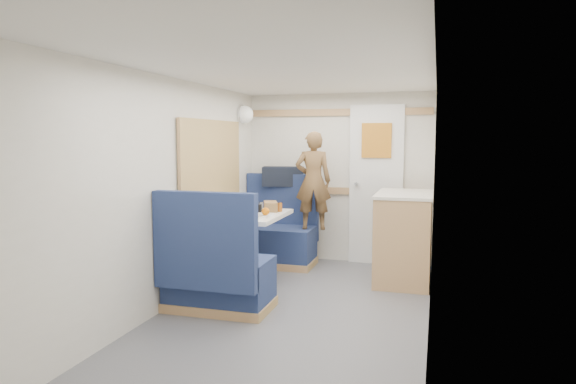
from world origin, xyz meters
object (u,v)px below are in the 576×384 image
(orange_fruit, at_px, (266,211))
(tumbler_mid, at_px, (246,204))
(bench_near, at_px, (216,277))
(tray, at_px, (253,215))
(beer_glass, at_px, (279,207))
(bread_loaf, at_px, (271,207))
(dome_light, at_px, (245,115))
(tumbler_left, at_px, (235,210))
(tumbler_right, at_px, (260,207))
(bench_far, at_px, (277,239))
(dinette_table, at_px, (252,229))
(pepper_grinder, at_px, (260,209))
(duffel_bag, at_px, (283,176))
(cheese_block, at_px, (247,214))
(galley_counter, at_px, (404,236))
(wine_glass, at_px, (248,203))
(person, at_px, (313,181))

(orange_fruit, height_order, tumbler_mid, tumbler_mid)
(bench_near, xyz_separation_m, tumbler_mid, (-0.17, 1.17, 0.47))
(tray, relative_size, orange_fruit, 4.84)
(beer_glass, height_order, bread_loaf, bread_loaf)
(dome_light, xyz_separation_m, tray, (0.47, -1.01, -1.02))
(tumbler_left, distance_m, tumbler_right, 0.34)
(bench_far, xyz_separation_m, orange_fruit, (0.21, -1.03, 0.48))
(dinette_table, height_order, bread_loaf, bread_loaf)
(bench_far, xyz_separation_m, pepper_grinder, (0.09, -0.87, 0.47))
(dinette_table, height_order, tumbler_right, tumbler_right)
(bench_far, distance_m, duffel_bag, 0.76)
(tumbler_left, xyz_separation_m, tumbler_right, (0.14, 0.30, -0.00))
(orange_fruit, relative_size, tumbler_mid, 0.71)
(pepper_grinder, bearing_deg, tumbler_mid, 130.51)
(bench_near, distance_m, cheese_block, 0.74)
(bench_near, xyz_separation_m, beer_glass, (0.23, 1.09, 0.47))
(bench_near, height_order, duffel_bag, duffel_bag)
(galley_counter, bearing_deg, bread_loaf, -166.36)
(dome_light, bearing_deg, beer_glass, -45.56)
(bench_near, relative_size, duffel_bag, 2.16)
(dome_light, relative_size, tray, 0.55)
(wine_glass, distance_m, pepper_grinder, 0.16)
(dome_light, height_order, bread_loaf, dome_light)
(tray, bearing_deg, tumbler_left, -166.87)
(cheese_block, xyz_separation_m, wine_glass, (-0.05, 0.16, 0.09))
(tray, height_order, tumbler_mid, tumbler_mid)
(orange_fruit, distance_m, tumbler_right, 0.32)
(orange_fruit, bearing_deg, beer_glass, 87.63)
(bread_loaf, bearing_deg, bench_near, -96.76)
(dome_light, relative_size, tumbler_right, 1.85)
(person, relative_size, tray, 3.02)
(tray, distance_m, orange_fruit, 0.14)
(bench_far, distance_m, tumbler_mid, 0.75)
(dinette_table, height_order, bench_far, bench_far)
(tumbler_mid, bearing_deg, cheese_block, -68.42)
(bench_near, distance_m, tumbler_mid, 1.28)
(beer_glass, relative_size, pepper_grinder, 0.94)
(galley_counter, bearing_deg, tumbler_left, -154.47)
(bench_near, xyz_separation_m, galley_counter, (1.47, 1.41, 0.17))
(bench_far, distance_m, galley_counter, 1.51)
(person, xyz_separation_m, duffel_bag, (-0.45, 0.32, 0.01))
(beer_glass, bearing_deg, bench_far, 109.32)
(galley_counter, height_order, tumbler_left, galley_counter)
(cheese_block, relative_size, tumbler_right, 0.97)
(galley_counter, height_order, pepper_grinder, galley_counter)
(orange_fruit, bearing_deg, wine_glass, 166.72)
(galley_counter, xyz_separation_m, orange_fruit, (-1.26, -0.72, 0.31))
(bench_near, distance_m, tumbler_left, 0.83)
(pepper_grinder, bearing_deg, bench_far, 96.01)
(galley_counter, xyz_separation_m, bread_loaf, (-1.34, -0.32, 0.30))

